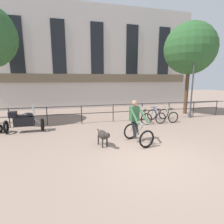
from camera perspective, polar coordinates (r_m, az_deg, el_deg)
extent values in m
plane|color=gray|center=(5.97, 13.28, -14.78)|extent=(60.00, 60.00, 0.00)
cylinder|color=#232326|center=(10.61, -30.54, -1.70)|extent=(0.05, 0.05, 1.05)
cylinder|color=#232326|center=(10.23, -20.44, -1.29)|extent=(0.05, 0.05, 1.05)
cylinder|color=#232326|center=(10.18, -9.91, -0.81)|extent=(0.05, 0.05, 1.05)
cylinder|color=#232326|center=(10.48, 0.37, -0.32)|extent=(0.05, 0.05, 1.05)
cylinder|color=#232326|center=(11.08, 9.80, 0.14)|extent=(0.05, 0.05, 1.05)
cylinder|color=#232326|center=(11.96, 18.05, 0.54)|extent=(0.05, 0.05, 1.05)
cylinder|color=#232326|center=(13.04, 25.06, 0.87)|extent=(0.05, 0.05, 1.05)
cylinder|color=#232326|center=(14.30, 30.92, 1.14)|extent=(0.05, 0.05, 1.05)
cylinder|color=#232326|center=(10.39, 0.37, 2.36)|extent=(15.00, 0.04, 0.04)
cylinder|color=#232326|center=(10.47, 0.37, -0.04)|extent=(15.00, 0.04, 0.04)
cube|color=beige|center=(16.06, -5.00, 17.16)|extent=(18.00, 0.60, 8.66)
cube|color=brown|center=(15.61, -4.68, 10.98)|extent=(17.10, 0.12, 0.70)
cube|color=black|center=(16.03, -28.83, 17.49)|extent=(1.10, 0.06, 4.85)
cube|color=black|center=(15.59, -16.97, 18.54)|extent=(1.10, 0.06, 4.85)
cube|color=black|center=(15.79, -4.83, 18.85)|extent=(1.10, 0.06, 4.85)
cube|color=black|center=(16.60, 6.56, 18.43)|extent=(1.10, 0.06, 4.85)
cube|color=black|center=(17.92, 16.50, 17.50)|extent=(1.10, 0.06, 4.85)
torus|color=black|center=(6.71, 11.26, -8.65)|extent=(0.68, 0.22, 0.68)
torus|color=black|center=(7.56, 6.12, -6.25)|extent=(0.68, 0.22, 0.68)
cylinder|color=#9E998E|center=(6.96, 9.16, -5.79)|extent=(0.14, 0.49, 0.60)
cylinder|color=#9E998E|center=(7.23, 7.62, -5.40)|extent=(0.09, 0.23, 0.52)
cylinder|color=#9E998E|center=(6.97, 8.74, -3.58)|extent=(0.18, 0.66, 0.10)
cylinder|color=#9E998E|center=(7.39, 7.04, -6.88)|extent=(0.13, 0.44, 0.08)
cylinder|color=#9E998E|center=(7.40, 6.66, -4.80)|extent=(0.08, 0.26, 0.47)
cylinder|color=#9E998E|center=(6.70, 10.82, -6.28)|extent=(0.08, 0.23, 0.54)
cylinder|color=#9E998E|center=(6.70, 10.38, -3.91)|extent=(0.48, 0.14, 0.03)
cube|color=black|center=(7.23, 7.23, -3.12)|extent=(0.17, 0.26, 0.05)
cube|color=#33603D|center=(7.16, 7.29, -0.56)|extent=(0.40, 0.29, 0.60)
sphere|color=#A87A5B|center=(7.09, 7.38, 2.93)|extent=(0.22, 0.22, 0.22)
cylinder|color=#33603D|center=(6.78, 7.37, -1.32)|extent=(0.17, 0.72, 0.60)
cylinder|color=#33603D|center=(7.02, 10.21, -0.98)|extent=(0.29, 0.70, 0.60)
cylinder|color=black|center=(7.20, 7.15, -5.68)|extent=(0.20, 0.32, 0.69)
cylinder|color=black|center=(7.26, 8.08, -5.07)|extent=(0.15, 0.31, 0.58)
ellipsoid|color=#332D28|center=(6.75, -3.12, -7.41)|extent=(0.43, 0.65, 0.34)
cylinder|color=#332D28|center=(6.54, -2.21, -7.77)|extent=(0.23, 0.22, 0.19)
sphere|color=#332D28|center=(6.38, -1.52, -7.62)|extent=(0.20, 0.20, 0.20)
cone|color=#332D28|center=(6.31, -1.14, -8.00)|extent=(0.14, 0.14, 0.11)
cylinder|color=#332D28|center=(7.04, -4.40, -6.08)|extent=(0.11, 0.21, 0.12)
cylinder|color=#332D28|center=(6.64, -3.11, -10.07)|extent=(0.06, 0.06, 0.37)
cylinder|color=#332D28|center=(6.71, -1.66, -9.80)|extent=(0.06, 0.06, 0.37)
cylinder|color=#332D28|center=(6.96, -4.49, -9.08)|extent=(0.06, 0.06, 0.37)
cylinder|color=#332D28|center=(7.03, -3.09, -8.84)|extent=(0.06, 0.06, 0.37)
torus|color=black|center=(9.33, -21.74, -3.86)|extent=(0.13, 0.62, 0.62)
torus|color=black|center=(9.67, -31.33, -4.19)|extent=(0.13, 0.62, 0.62)
cube|color=black|center=(9.42, -26.74, -2.75)|extent=(0.90, 0.42, 0.44)
ellipsoid|color=black|center=(9.32, -25.69, -0.90)|extent=(0.49, 0.33, 0.24)
cube|color=black|center=(9.39, -27.54, -1.17)|extent=(0.57, 0.31, 0.10)
cylinder|color=#B2B2B7|center=(9.32, -23.07, -2.81)|extent=(0.45, 0.07, 0.41)
cube|color=silver|center=(9.22, -24.20, 0.81)|extent=(0.04, 0.44, 0.50)
cube|color=black|center=(9.46, -29.69, -0.73)|extent=(0.33, 0.37, 0.28)
torus|color=black|center=(10.96, 9.42, -1.01)|extent=(0.66, 0.14, 0.66)
torus|color=black|center=(9.98, 11.14, -2.24)|extent=(0.66, 0.14, 0.66)
cylinder|color=#9E998E|center=(10.53, 10.10, -0.24)|extent=(0.09, 0.47, 0.58)
cylinder|color=#9E998E|center=(10.24, 10.61, -0.75)|extent=(0.06, 0.22, 0.51)
cylinder|color=#9E998E|center=(10.39, 10.30, 1.00)|extent=(0.11, 0.63, 0.10)
cylinder|color=#9E998E|center=(10.18, 10.77, -2.11)|extent=(0.07, 0.42, 0.07)
cylinder|color=#9E998E|center=(10.04, 10.98, -0.85)|extent=(0.05, 0.25, 0.46)
cylinder|color=#9E998E|center=(10.82, 9.60, 0.21)|extent=(0.05, 0.21, 0.52)
cylinder|color=#9E998E|center=(10.69, 9.79, 1.46)|extent=(0.48, 0.08, 0.03)
cube|color=black|center=(10.10, 10.83, 0.63)|extent=(0.15, 0.25, 0.05)
torus|color=black|center=(11.27, 12.91, -0.81)|extent=(0.66, 0.07, 0.66)
torus|color=black|center=(10.38, 15.57, -1.93)|extent=(0.66, 0.07, 0.66)
cylinder|color=navy|center=(10.88, 13.95, -0.04)|extent=(0.04, 0.47, 0.58)
cylinder|color=navy|center=(10.61, 14.75, -0.52)|extent=(0.03, 0.22, 0.51)
cylinder|color=navy|center=(10.75, 14.25, 1.17)|extent=(0.04, 0.63, 0.10)
cylinder|color=navy|center=(10.56, 14.99, -1.83)|extent=(0.03, 0.42, 0.07)
cylinder|color=navy|center=(10.43, 15.32, -0.61)|extent=(0.03, 0.25, 0.46)
cylinder|color=navy|center=(11.14, 13.18, 0.38)|extent=(0.03, 0.21, 0.52)
cylinder|color=navy|center=(11.02, 13.47, 1.61)|extent=(0.48, 0.03, 0.03)
cube|color=black|center=(10.48, 15.07, 0.81)|extent=(0.12, 0.24, 0.05)
torus|color=black|center=(11.66, 16.47, -0.60)|extent=(0.66, 0.07, 0.66)
torus|color=black|center=(10.80, 19.35, -1.66)|extent=(0.66, 0.07, 0.66)
cylinder|color=#9E998E|center=(11.28, 17.61, 0.15)|extent=(0.04, 0.47, 0.58)
cylinder|color=#9E998E|center=(11.02, 18.47, -0.31)|extent=(0.04, 0.22, 0.51)
cylinder|color=#9E998E|center=(11.16, 17.94, 1.32)|extent=(0.04, 0.63, 0.10)
cylinder|color=#9E998E|center=(10.97, 18.73, -1.56)|extent=(0.03, 0.42, 0.07)
cylinder|color=#9E998E|center=(10.85, 19.09, -0.39)|extent=(0.03, 0.25, 0.46)
cylinder|color=#9E998E|center=(11.53, 16.78, 0.56)|extent=(0.03, 0.21, 0.52)
cylinder|color=#9E998E|center=(11.41, 17.10, 1.74)|extent=(0.48, 0.04, 0.03)
cube|color=black|center=(10.90, 18.83, 0.98)|extent=(0.12, 0.24, 0.05)
torus|color=black|center=(9.94, -32.59, -4.60)|extent=(0.09, 0.40, 0.40)
cylinder|color=#424247|center=(12.82, 24.05, -1.14)|extent=(0.22, 0.22, 0.20)
cylinder|color=#424247|center=(12.59, 24.83, 8.68)|extent=(0.10, 0.10, 4.59)
sphere|color=silver|center=(12.77, 25.73, 19.51)|extent=(0.28, 0.28, 0.28)
cylinder|color=brown|center=(13.92, 23.21, 6.97)|extent=(0.26, 0.26, 3.65)
sphere|color=#2D5B2D|center=(14.05, 24.10, 18.41)|extent=(3.55, 3.55, 3.55)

